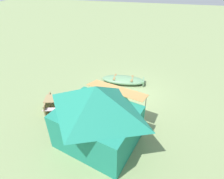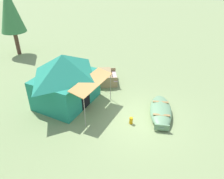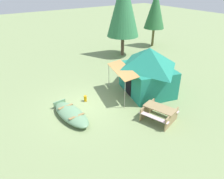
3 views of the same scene
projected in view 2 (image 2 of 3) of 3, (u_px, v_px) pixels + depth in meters
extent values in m
plane|color=#7B8F5D|center=(136.00, 118.00, 11.80)|extent=(80.00, 80.00, 0.00)
ellipsoid|color=#5F8862|center=(161.00, 111.00, 11.99)|extent=(3.08, 1.37, 0.45)
ellipsoid|color=#212F22|center=(161.00, 110.00, 11.98)|extent=(2.83, 1.22, 0.16)
cube|color=olive|center=(161.00, 102.00, 12.41)|extent=(0.21, 0.87, 0.04)
cube|color=olive|center=(162.00, 115.00, 11.39)|extent=(0.21, 0.87, 0.04)
cube|color=#5F8862|center=(162.00, 127.00, 10.81)|extent=(0.14, 0.73, 0.34)
cube|color=#1E7F68|center=(66.00, 89.00, 12.70)|extent=(3.80, 3.33, 1.74)
pyramid|color=#1E7F68|center=(63.00, 65.00, 11.94)|extent=(4.10, 3.59, 1.22)
cube|color=black|center=(86.00, 97.00, 12.26)|extent=(0.74, 0.21, 1.39)
cube|color=tan|center=(92.00, 82.00, 11.54)|extent=(3.07, 1.60, 0.20)
cylinder|color=gray|center=(111.00, 88.00, 12.93)|extent=(0.04, 0.04, 1.65)
cylinder|color=gray|center=(85.00, 113.00, 10.84)|extent=(0.04, 0.04, 1.65)
cube|color=#967E53|center=(106.00, 73.00, 14.76)|extent=(1.76, 1.21, 0.04)
cube|color=beige|center=(97.00, 77.00, 14.85)|extent=(1.62, 0.74, 0.04)
cube|color=beige|center=(115.00, 76.00, 14.94)|extent=(1.62, 0.74, 0.04)
cube|color=#967E53|center=(105.00, 73.00, 15.56)|extent=(0.50, 1.40, 0.73)
cube|color=#967E53|center=(106.00, 83.00, 14.35)|extent=(0.50, 1.40, 0.73)
cube|color=#1E8D60|center=(92.00, 94.00, 13.54)|extent=(0.63, 0.57, 0.33)
cylinder|color=orange|center=(131.00, 121.00, 11.36)|extent=(0.25, 0.25, 0.36)
cylinder|color=#52362A|center=(17.00, 43.00, 19.05)|extent=(0.33, 0.33, 1.96)
cone|color=#397B43|center=(9.00, 9.00, 17.62)|extent=(2.01, 2.01, 3.59)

